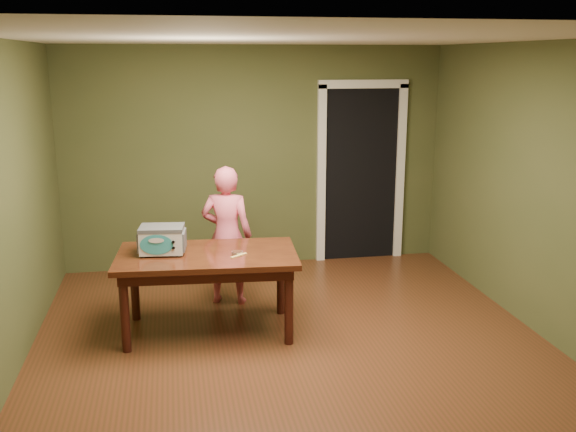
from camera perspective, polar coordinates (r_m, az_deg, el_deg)
The scene contains 8 objects.
floor at distance 5.63m, azimuth 0.65°, elevation -11.93°, with size 5.00×5.00×0.00m, color #5A2C19.
room_shell at distance 5.12m, azimuth 0.70°, elevation 5.53°, with size 4.52×5.02×2.61m.
doorway at distance 8.20m, azimuth 5.88°, elevation 4.02°, with size 1.10×0.66×2.25m.
dining_table at distance 5.83m, azimuth -7.19°, elevation -4.23°, with size 1.66×1.01×0.75m.
toy_oven at distance 5.80m, azimuth -11.14°, elevation -2.01°, with size 0.44×0.32×0.25m.
baking_pan at distance 5.75m, azimuth -4.54°, elevation -3.24°, with size 0.10×0.10×0.02m.
spatula at distance 5.69m, azimuth -4.40°, elevation -3.51°, with size 0.18×0.03×0.01m, color #FFD46E.
child at distance 6.50m, azimuth -5.46°, elevation -1.73°, with size 0.52×0.34×1.42m, color #EE627B.
Camera 1 is at (-0.98, -4.97, 2.45)m, focal length 40.00 mm.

